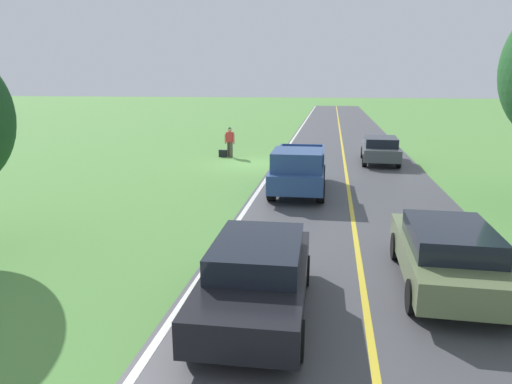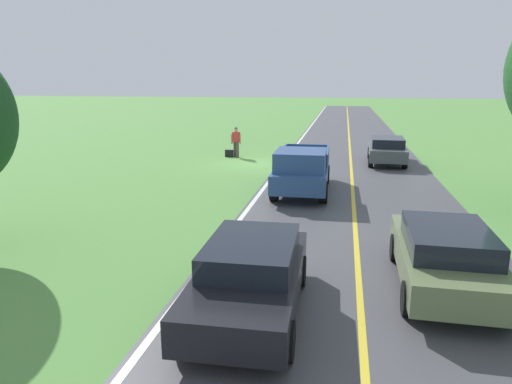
% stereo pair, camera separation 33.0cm
% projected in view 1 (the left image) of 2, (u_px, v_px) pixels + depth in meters
% --- Properties ---
extents(ground_plane, '(200.00, 200.00, 0.00)m').
position_uv_depth(ground_plane, '(251.00, 164.00, 24.69)').
color(ground_plane, '#568E42').
extents(road_surface, '(7.60, 120.00, 0.00)m').
position_uv_depth(road_surface, '(345.00, 166.00, 23.92)').
color(road_surface, '#47474C').
rests_on(road_surface, ground).
extents(lane_edge_line, '(0.16, 117.60, 0.00)m').
position_uv_depth(lane_edge_line, '(276.00, 164.00, 24.48)').
color(lane_edge_line, silver).
rests_on(lane_edge_line, ground).
extents(lane_centre_line, '(0.14, 117.60, 0.00)m').
position_uv_depth(lane_centre_line, '(345.00, 166.00, 23.91)').
color(lane_centre_line, gold).
rests_on(lane_centre_line, ground).
extents(hitchhiker_walking, '(0.62, 0.53, 1.75)m').
position_uv_depth(hitchhiker_walking, '(230.00, 140.00, 26.66)').
color(hitchhiker_walking, '#4C473D').
rests_on(hitchhiker_walking, ground).
extents(suitcase_carried, '(0.47, 0.23, 0.41)m').
position_uv_depth(suitcase_carried, '(223.00, 153.00, 26.86)').
color(suitcase_carried, black).
rests_on(suitcase_carried, ground).
extents(pickup_truck_passing, '(2.15, 5.43, 1.82)m').
position_uv_depth(pickup_truck_passing, '(298.00, 169.00, 18.14)').
color(pickup_truck_passing, '#2D4C84').
rests_on(pickup_truck_passing, ground).
extents(sedan_near_oncoming, '(2.04, 4.46, 1.41)m').
position_uv_depth(sedan_near_oncoming, '(380.00, 149.00, 24.83)').
color(sedan_near_oncoming, '#4C5156').
rests_on(sedan_near_oncoming, ground).
extents(sedan_mid_oncoming, '(1.99, 4.43, 1.41)m').
position_uv_depth(sedan_mid_oncoming, '(447.00, 253.00, 9.83)').
color(sedan_mid_oncoming, '#66754C').
rests_on(sedan_mid_oncoming, ground).
extents(sedan_ahead_same_lane, '(2.00, 4.43, 1.41)m').
position_uv_depth(sedan_ahead_same_lane, '(257.00, 275.00, 8.71)').
color(sedan_ahead_same_lane, black).
rests_on(sedan_ahead_same_lane, ground).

